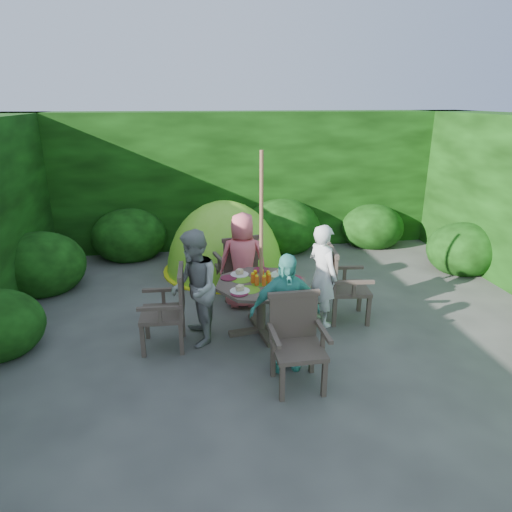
{
  "coord_description": "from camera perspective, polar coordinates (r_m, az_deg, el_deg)",
  "views": [
    {
      "loc": [
        -1.15,
        -4.76,
        2.73
      ],
      "look_at": [
        -0.32,
        0.59,
        0.85
      ],
      "focal_mm": 32.0,
      "sensor_mm": 36.0,
      "label": 1
    }
  ],
  "objects": [
    {
      "name": "child_front",
      "position": [
        4.76,
        3.65,
        -7.01
      ],
      "size": [
        0.76,
        0.34,
        1.28
      ],
      "primitive_type": "imported",
      "rotation": [
        0.0,
        0.0,
        0.04
      ],
      "color": "#50BCAA",
      "rests_on": "ground"
    },
    {
      "name": "garden_chair_front",
      "position": [
        4.59,
        5.09,
        -10.37
      ],
      "size": [
        0.55,
        0.49,
        0.89
      ],
      "rotation": [
        0.0,
        0.0,
        0.02
      ],
      "color": "#40322A",
      "rests_on": "ground"
    },
    {
      "name": "garden_chair_left",
      "position": [
        5.28,
        -10.81,
        -6.37
      ],
      "size": [
        0.51,
        0.56,
        0.91
      ],
      "rotation": [
        0.0,
        0.0,
        -1.61
      ],
      "color": "#40322A",
      "rests_on": "ground"
    },
    {
      "name": "ground",
      "position": [
        5.61,
        4.23,
        -10.06
      ],
      "size": [
        60.0,
        60.0,
        0.0
      ],
      "primitive_type": "plane",
      "color": "#46423E",
      "rests_on": "ground"
    },
    {
      "name": "dome_tent",
      "position": [
        7.67,
        -3.85,
        -1.74
      ],
      "size": [
        2.05,
        2.05,
        2.34
      ],
      "rotation": [
        0.0,
        0.0,
        0.05
      ],
      "color": "#83D729",
      "rests_on": "ground"
    },
    {
      "name": "child_left",
      "position": [
        5.25,
        -7.7,
        -4.03
      ],
      "size": [
        0.57,
        0.7,
        1.36
      ],
      "primitive_type": "imported",
      "rotation": [
        0.0,
        0.0,
        -1.49
      ],
      "color": "#969792",
      "rests_on": "ground"
    },
    {
      "name": "garden_chair_right",
      "position": [
        5.92,
        10.77,
        -3.4
      ],
      "size": [
        0.55,
        0.61,
        0.93
      ],
      "rotation": [
        0.0,
        0.0,
        1.46
      ],
      "color": "#40322A",
      "rests_on": "ground"
    },
    {
      "name": "garden_chair_back",
      "position": [
        6.48,
        -2.31,
        -1.15
      ],
      "size": [
        0.64,
        0.59,
        0.91
      ],
      "rotation": [
        0.0,
        0.0,
        3.37
      ],
      "color": "#40322A",
      "rests_on": "ground"
    },
    {
      "name": "parasol_pole",
      "position": [
        5.28,
        0.66,
        1.15
      ],
      "size": [
        0.05,
        0.05,
        2.2
      ],
      "primitive_type": "cylinder",
      "rotation": [
        0.0,
        0.0,
        0.15
      ],
      "color": "brown",
      "rests_on": "ground"
    },
    {
      "name": "patio_table",
      "position": [
        5.48,
        0.68,
        -4.33
      ],
      "size": [
        1.28,
        1.28,
        0.78
      ],
      "rotation": [
        0.0,
        0.0,
        0.15
      ],
      "color": "#40322A",
      "rests_on": "ground"
    },
    {
      "name": "child_right",
      "position": [
        5.72,
        8.3,
        -2.4
      ],
      "size": [
        0.48,
        0.56,
        1.3
      ],
      "primitive_type": "imported",
      "rotation": [
        0.0,
        0.0,
        1.99
      ],
      "color": "white",
      "rests_on": "ground"
    },
    {
      "name": "hedge_enclosure",
      "position": [
        6.38,
        1.84,
        5.7
      ],
      "size": [
        9.0,
        9.0,
        2.5
      ],
      "color": "black",
      "rests_on": "ground"
    },
    {
      "name": "child_back",
      "position": [
        6.15,
        -1.66,
        -0.57
      ],
      "size": [
        0.69,
        0.49,
        1.31
      ],
      "primitive_type": "imported",
      "rotation": [
        0.0,
        0.0,
        3.02
      ],
      "color": "#FF6974",
      "rests_on": "ground"
    }
  ]
}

